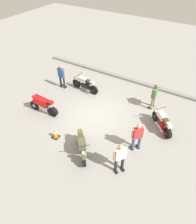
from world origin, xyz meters
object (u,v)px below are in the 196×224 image
at_px(motorcycle_silver_cruiser, 85,84).
at_px(motorcycle_red_sportbike, 43,104).
at_px(motorcycle_olive_vintage, 82,146).
at_px(person_in_white_shirt, 120,156).
at_px(person_in_blue_shirt, 62,75).
at_px(person_in_red_shirt, 137,136).
at_px(person_in_green_shirt, 154,95).
at_px(traffic_cone, 55,134).
at_px(motorcycle_cream_vintage, 162,122).

bearing_deg(motorcycle_silver_cruiser, motorcycle_red_sportbike, 79.63).
relative_size(motorcycle_olive_vintage, person_in_white_shirt, 0.93).
distance_m(motorcycle_silver_cruiser, person_in_blue_shirt, 1.69).
xyz_separation_m(motorcycle_silver_cruiser, person_in_red_shirt, (4.97, -2.97, 0.42)).
bearing_deg(motorcycle_olive_vintage, motorcycle_silver_cruiser, 171.09).
height_order(person_in_green_shirt, traffic_cone, person_in_green_shirt).
height_order(person_in_green_shirt, person_in_red_shirt, person_in_red_shirt).
relative_size(motorcycle_red_sportbike, motorcycle_olive_vintage, 1.25).
height_order(person_in_white_shirt, traffic_cone, person_in_white_shirt).
bearing_deg(person_in_green_shirt, motorcycle_cream_vintage, 128.77).
bearing_deg(person_in_white_shirt, motorcycle_olive_vintage, -141.19).
bearing_deg(person_in_green_shirt, traffic_cone, 59.14).
distance_m(motorcycle_cream_vintage, person_in_blue_shirt, 7.18).
xyz_separation_m(person_in_green_shirt, traffic_cone, (-3.45, -4.98, -0.68)).
distance_m(motorcycle_silver_cruiser, motorcycle_olive_vintage, 5.36).
height_order(motorcycle_red_sportbike, motorcycle_silver_cruiser, motorcycle_red_sportbike).
height_order(motorcycle_silver_cruiser, person_in_red_shirt, person_in_red_shirt).
height_order(person_in_green_shirt, person_in_white_shirt, person_in_white_shirt).
relative_size(motorcycle_silver_cruiser, person_in_red_shirt, 1.26).
xyz_separation_m(person_in_red_shirt, person_in_blue_shirt, (-6.53, 2.51, 0.02)).
bearing_deg(person_in_green_shirt, person_in_blue_shirt, 13.60).
height_order(motorcycle_red_sportbike, motorcycle_cream_vintage, motorcycle_red_sportbike).
distance_m(motorcycle_cream_vintage, motorcycle_olive_vintage, 4.52).
bearing_deg(motorcycle_olive_vintage, person_in_red_shirt, 85.20).
xyz_separation_m(motorcycle_cream_vintage, motorcycle_silver_cruiser, (-5.60, 0.93, 0.03)).
bearing_deg(motorcycle_red_sportbike, motorcycle_olive_vintage, 156.48).
xyz_separation_m(person_in_blue_shirt, traffic_cone, (2.65, -3.93, -0.71)).
relative_size(motorcycle_olive_vintage, person_in_blue_shirt, 0.93).
distance_m(motorcycle_silver_cruiser, person_in_green_shirt, 4.60).
bearing_deg(traffic_cone, person_in_blue_shirt, 123.94).
bearing_deg(person_in_white_shirt, motorcycle_cream_vintage, 115.14).
distance_m(motorcycle_red_sportbike, motorcycle_olive_vintage, 3.93).
xyz_separation_m(motorcycle_cream_vintage, motorcycle_olive_vintage, (-2.73, -3.60, 0.00)).
relative_size(motorcycle_red_sportbike, motorcycle_silver_cruiser, 0.94).
relative_size(motorcycle_olive_vintage, traffic_cone, 2.97).
bearing_deg(person_in_red_shirt, person_in_green_shirt, -39.17).
bearing_deg(person_in_white_shirt, person_in_blue_shirt, -174.75).
relative_size(motorcycle_cream_vintage, person_in_green_shirt, 0.90).
relative_size(motorcycle_red_sportbike, person_in_white_shirt, 1.16).
relative_size(person_in_red_shirt, traffic_cone, 3.13).
bearing_deg(motorcycle_olive_vintage, person_in_white_shirt, 50.11).
bearing_deg(motorcycle_silver_cruiser, traffic_cone, 107.97).
distance_m(person_in_white_shirt, person_in_blue_shirt, 7.54).
bearing_deg(motorcycle_silver_cruiser, person_in_blue_shirt, 20.76).
distance_m(motorcycle_olive_vintage, person_in_blue_shirt, 6.03).
bearing_deg(person_in_red_shirt, motorcycle_red_sportbike, 46.00).
bearing_deg(person_in_white_shirt, motorcycle_silver_cruiser, 174.53).
bearing_deg(traffic_cone, person_in_green_shirt, 55.26).
relative_size(motorcycle_cream_vintage, person_in_blue_shirt, 0.88).
relative_size(motorcycle_olive_vintage, person_in_green_shirt, 0.95).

